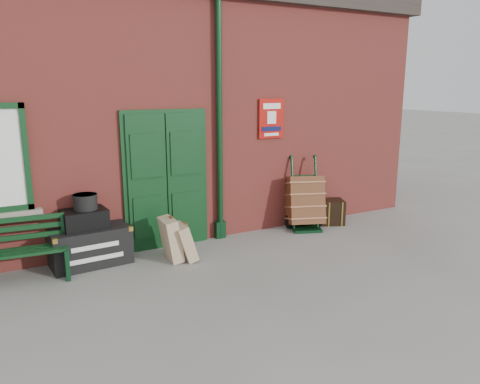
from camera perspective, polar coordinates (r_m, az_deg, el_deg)
ground at (r=6.83m, az=-2.00°, el=-9.73°), size 80.00×80.00×0.00m
station_building at (r=9.57m, az=-11.68°, el=9.82°), size 10.30×4.30×4.36m
bench at (r=7.06m, az=-26.27°, el=-6.41°), size 1.50×0.58×0.91m
houdini_trunk at (r=7.38m, az=-17.82°, el=-6.27°), size 1.17×0.70×0.57m
strongbox at (r=7.25m, az=-18.44°, el=-3.13°), size 0.65×0.49×0.28m
hatbox at (r=7.19m, az=-18.34°, el=-1.14°), size 0.36×0.36×0.23m
suitcase_back at (r=7.23m, az=-8.42°, el=-5.71°), size 0.30×0.48×0.68m
suitcase_front at (r=7.22m, az=-6.78°, el=-6.07°), size 0.34×0.43×0.59m
porter_trolley at (r=8.79m, az=7.89°, el=-1.16°), size 0.84×0.87×1.33m
dark_trunk at (r=9.22m, az=10.46°, el=-2.39°), size 0.77×0.66×0.47m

